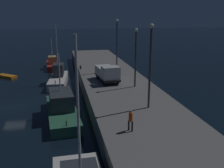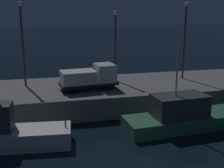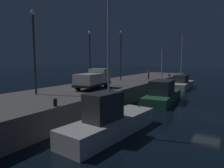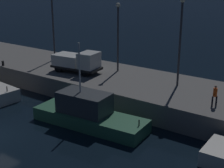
# 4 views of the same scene
# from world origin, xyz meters

# --- Properties ---
(pier_quay) EXTENTS (65.74, 9.17, 2.03)m
(pier_quay) POSITION_xyz_m (0.00, 13.50, 1.01)
(pier_quay) COLOR slate
(pier_quay) RESTS_ON ground
(fishing_boat_blue) EXTENTS (9.09, 3.34, 9.58)m
(fishing_boat_blue) POSITION_xyz_m (-9.26, 5.55, 1.03)
(fishing_boat_blue) COLOR silver
(fishing_boat_blue) RESTS_ON ground
(fishing_boat_orange) EXTENTS (10.22, 3.76, 7.03)m
(fishing_boat_orange) POSITION_xyz_m (4.56, 5.93, 1.06)
(fishing_boat_orange) COLOR #2D6647
(fishing_boat_orange) RESTS_ON ground
(lamp_post_west) EXTENTS (0.44, 0.44, 8.19)m
(lamp_post_west) POSITION_xyz_m (-8.14, 14.93, 6.80)
(lamp_post_west) COLOR #38383D
(lamp_post_west) RESTS_ON pier_quay
(lamp_post_east) EXTENTS (0.44, 0.44, 7.34)m
(lamp_post_east) POSITION_xyz_m (1.19, 15.23, 6.36)
(lamp_post_east) COLOR #38383D
(lamp_post_east) RESTS_ON pier_quay
(lamp_post_central) EXTENTS (0.44, 0.44, 8.19)m
(lamp_post_central) POSITION_xyz_m (8.67, 14.44, 6.80)
(lamp_post_central) COLOR #38383D
(lamp_post_central) RESTS_ON pier_quay
(utility_truck) EXTENTS (5.65, 2.77, 2.36)m
(utility_truck) POSITION_xyz_m (-2.06, 12.25, 3.24)
(utility_truck) COLOR black
(utility_truck) RESTS_ON pier_quay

